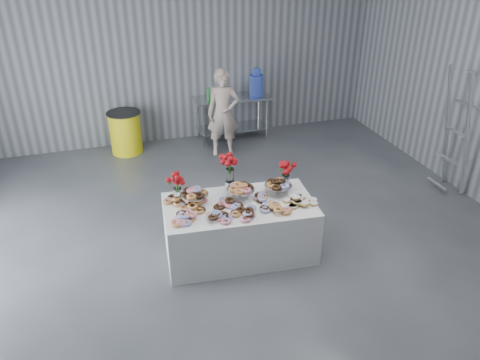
# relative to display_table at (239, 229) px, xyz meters

# --- Properties ---
(ground) EXTENTS (9.00, 9.00, 0.00)m
(ground) POSITION_rel_display_table_xyz_m (0.00, -0.40, -0.38)
(ground) COLOR #373A3E
(ground) RESTS_ON ground
(room_walls) EXTENTS (8.04, 9.04, 4.02)m
(room_walls) POSITION_rel_display_table_xyz_m (-0.27, -0.33, 2.26)
(room_walls) COLOR gray
(room_walls) RESTS_ON ground
(display_table) EXTENTS (1.98, 1.15, 0.75)m
(display_table) POSITION_rel_display_table_xyz_m (0.00, 0.00, 0.00)
(display_table) COLOR white
(display_table) RESTS_ON ground
(prep_table) EXTENTS (1.50, 0.60, 0.90)m
(prep_table) POSITION_rel_display_table_xyz_m (0.99, 3.70, 0.24)
(prep_table) COLOR silver
(prep_table) RESTS_ON ground
(donut_mounds) EXTENTS (1.86, 0.95, 0.09)m
(donut_mounds) POSITION_rel_display_table_xyz_m (0.00, -0.05, 0.42)
(donut_mounds) COLOR #C37F47
(donut_mounds) RESTS_ON display_table
(cake_stand_left) EXTENTS (0.36, 0.36, 0.17)m
(cake_stand_left) POSITION_rel_display_table_xyz_m (-0.54, 0.19, 0.52)
(cake_stand_left) COLOR silver
(cake_stand_left) RESTS_ON display_table
(cake_stand_mid) EXTENTS (0.36, 0.36, 0.17)m
(cake_stand_mid) POSITION_rel_display_table_xyz_m (0.06, 0.15, 0.52)
(cake_stand_mid) COLOR silver
(cake_stand_mid) RESTS_ON display_table
(cake_stand_right) EXTENTS (0.36, 0.36, 0.17)m
(cake_stand_right) POSITION_rel_display_table_xyz_m (0.56, 0.10, 0.52)
(cake_stand_right) COLOR silver
(cake_stand_right) RESTS_ON display_table
(danish_pile) EXTENTS (0.48, 0.48, 0.11)m
(danish_pile) POSITION_rel_display_table_xyz_m (0.74, -0.21, 0.43)
(danish_pile) COLOR silver
(danish_pile) RESTS_ON display_table
(bouquet_left) EXTENTS (0.26, 0.26, 0.42)m
(bouquet_left) POSITION_rel_display_table_xyz_m (-0.73, 0.31, 0.67)
(bouquet_left) COLOR white
(bouquet_left) RESTS_ON display_table
(bouquet_right) EXTENTS (0.26, 0.26, 0.42)m
(bouquet_right) POSITION_rel_display_table_xyz_m (0.72, 0.24, 0.67)
(bouquet_right) COLOR white
(bouquet_right) RESTS_ON display_table
(bouquet_center) EXTENTS (0.26, 0.26, 0.57)m
(bouquet_center) POSITION_rel_display_table_xyz_m (-0.02, 0.35, 0.75)
(bouquet_center) COLOR silver
(bouquet_center) RESTS_ON display_table
(water_jug) EXTENTS (0.28, 0.28, 0.55)m
(water_jug) POSITION_rel_display_table_xyz_m (1.49, 3.70, 0.77)
(water_jug) COLOR #4364E6
(water_jug) RESTS_ON prep_table
(drink_bottles) EXTENTS (0.54, 0.08, 0.27)m
(drink_bottles) POSITION_rel_display_table_xyz_m (0.67, 3.60, 0.66)
(drink_bottles) COLOR #268C33
(drink_bottles) RESTS_ON prep_table
(person) EXTENTS (0.66, 0.49, 1.63)m
(person) POSITION_rel_display_table_xyz_m (0.64, 3.10, 0.44)
(person) COLOR #CC8C93
(person) RESTS_ON ground
(trash_barrel) EXTENTS (0.63, 0.63, 0.81)m
(trash_barrel) POSITION_rel_display_table_xyz_m (-1.13, 3.70, 0.03)
(trash_barrel) COLOR yellow
(trash_barrel) RESTS_ON ground
(stepladder) EXTENTS (0.59, 0.51, 2.06)m
(stepladder) POSITION_rel_display_table_xyz_m (3.75, 0.65, 0.65)
(stepladder) COLOR silver
(stepladder) RESTS_ON ground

